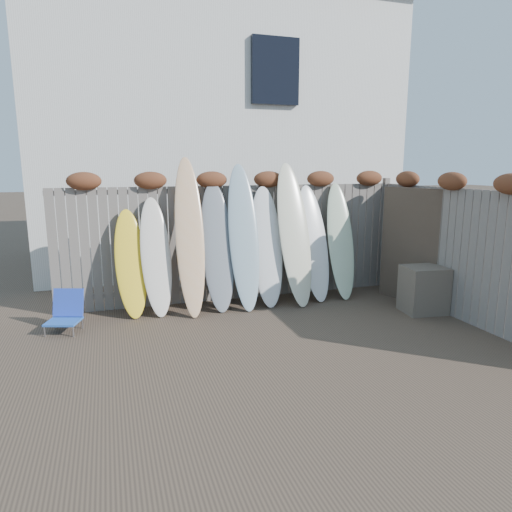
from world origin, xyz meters
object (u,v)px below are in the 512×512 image
object	(u,v)px
beach_chair	(66,312)
lattice_panel	(415,246)
surfboard_0	(131,263)
wooden_crate	(424,290)

from	to	relation	value
beach_chair	lattice_panel	distance (m)	5.65
beach_chair	lattice_panel	bearing A→B (deg)	-3.70
lattice_panel	surfboard_0	world-z (taller)	lattice_panel
beach_chair	wooden_crate	bearing A→B (deg)	-9.35
wooden_crate	surfboard_0	size ratio (longest dim) A/B	0.43
wooden_crate	beach_chair	bearing A→B (deg)	170.65
beach_chair	lattice_panel	size ratio (longest dim) A/B	0.30
beach_chair	surfboard_0	bearing A→B (deg)	23.93
beach_chair	surfboard_0	distance (m)	1.18
beach_chair	wooden_crate	size ratio (longest dim) A/B	0.78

